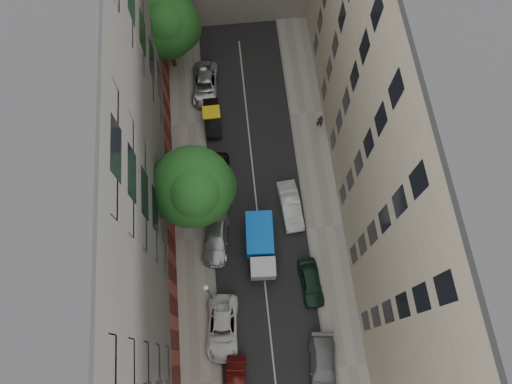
{
  "coord_description": "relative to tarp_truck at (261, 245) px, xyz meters",
  "views": [
    {
      "loc": [
        -1.33,
        -10.28,
        36.8
      ],
      "look_at": [
        -0.16,
        1.44,
        6.0
      ],
      "focal_mm": 32.0,
      "sensor_mm": 36.0,
      "label": 1
    }
  ],
  "objects": [
    {
      "name": "ground",
      "position": [
        0.07,
        1.32,
        -1.33
      ],
      "size": [
        120.0,
        120.0,
        0.0
      ],
      "primitive_type": "plane",
      "color": "#4C4C49",
      "rests_on": "ground"
    },
    {
      "name": "road_surface",
      "position": [
        0.07,
        1.32,
        -1.32
      ],
      "size": [
        8.0,
        44.0,
        0.02
      ],
      "primitive_type": "cube",
      "color": "black",
      "rests_on": "ground"
    },
    {
      "name": "sidewalk_left",
      "position": [
        -5.43,
        1.32,
        -1.26
      ],
      "size": [
        3.0,
        44.0,
        0.15
      ],
      "primitive_type": "cube",
      "color": "gray",
      "rests_on": "ground"
    },
    {
      "name": "sidewalk_right",
      "position": [
        5.57,
        1.32,
        -1.26
      ],
      "size": [
        3.0,
        44.0,
        0.15
      ],
      "primitive_type": "cube",
      "color": "gray",
      "rests_on": "ground"
    },
    {
      "name": "building_left",
      "position": [
        -10.93,
        1.32,
        8.67
      ],
      "size": [
        8.0,
        44.0,
        20.0
      ],
      "primitive_type": "cube",
      "color": "#4F4D4A",
      "rests_on": "ground"
    },
    {
      "name": "building_right",
      "position": [
        11.07,
        1.32,
        8.67
      ],
      "size": [
        8.0,
        44.0,
        20.0
      ],
      "primitive_type": "cube",
      "color": "#B8AA8F",
      "rests_on": "ground"
    },
    {
      "name": "tarp_truck",
      "position": [
        0.0,
        0.0,
        0.0
      ],
      "size": [
        2.33,
        5.34,
        2.42
      ],
      "rotation": [
        0.0,
        0.0,
        -0.06
      ],
      "color": "black",
      "rests_on": "ground"
    },
    {
      "name": "car_left_2",
      "position": [
        -3.53,
        -6.03,
        -0.63
      ],
      "size": [
        2.82,
        5.3,
        1.42
      ],
      "primitive_type": "imported",
      "rotation": [
        0.0,
        0.0,
        -0.09
      ],
      "color": "silver",
      "rests_on": "ground"
    },
    {
      "name": "car_left_3",
      "position": [
        -3.53,
        1.12,
        -0.62
      ],
      "size": [
        2.65,
        5.13,
        1.42
      ],
      "primitive_type": "imported",
      "rotation": [
        0.0,
        0.0,
        -0.14
      ],
      "color": "#B3B3B7",
      "rests_on": "ground"
    },
    {
      "name": "car_left_4",
      "position": [
        -2.99,
        6.58,
        -0.6
      ],
      "size": [
        2.42,
        4.54,
        1.47
      ],
      "primitive_type": "imported",
      "rotation": [
        0.0,
        0.0,
        -0.17
      ],
      "color": "black",
      "rests_on": "ground"
    },
    {
      "name": "car_left_5",
      "position": [
        -3.11,
        12.32,
        -0.68
      ],
      "size": [
        1.45,
        4.01,
        1.31
      ],
      "primitive_type": "imported",
      "rotation": [
        0.0,
        0.0,
        0.02
      ],
      "color": "black",
      "rests_on": "ground"
    },
    {
      "name": "car_left_6",
      "position": [
        -3.53,
        15.92,
        -0.64
      ],
      "size": [
        2.82,
        5.22,
        1.39
      ],
      "primitive_type": "imported",
      "rotation": [
        0.0,
        0.0,
        -0.1
      ],
      "color": "#BCBBC0",
      "rests_on": "ground"
    },
    {
      "name": "car_right_1",
      "position": [
        3.67,
        -9.48,
        -0.63
      ],
      "size": [
        2.51,
        5.03,
        1.4
      ],
      "primitive_type": "imported",
      "rotation": [
        0.0,
        0.0,
        -0.12
      ],
      "color": "slate",
      "rests_on": "ground"
    },
    {
      "name": "car_right_2",
      "position": [
        3.67,
        -3.28,
        -0.66
      ],
      "size": [
        1.84,
        4.06,
        1.35
      ],
      "primitive_type": "imported",
      "rotation": [
        0.0,
        0.0,
        0.06
      ],
      "color": "black",
      "rests_on": "ground"
    },
    {
      "name": "car_right_3",
      "position": [
        2.87,
        3.25,
        -0.6
      ],
      "size": [
        1.93,
        4.57,
        1.47
      ],
      "primitive_type": "imported",
      "rotation": [
        0.0,
        0.0,
        0.08
      ],
      "color": "silver",
      "rests_on": "ground"
    },
    {
      "name": "tree_mid",
      "position": [
        -4.43,
        3.17,
        5.29
      ],
      "size": [
        6.09,
        5.94,
        9.79
      ],
      "color": "#382619",
      "rests_on": "sidewalk_left"
    },
    {
      "name": "tree_far",
      "position": [
        -6.23,
        18.68,
        4.37
      ],
      "size": [
        6.11,
        5.96,
        8.69
      ],
      "color": "#382619",
      "rests_on": "sidewalk_left"
    },
    {
      "name": "lamp_post",
      "position": [
        -4.13,
        -3.73,
        2.54
      ],
      "size": [
        0.36,
        0.36,
        5.98
      ],
      "color": "#185635",
      "rests_on": "sidewalk_left"
    },
    {
      "name": "pedestrian",
      "position": [
        6.47,
        10.83,
        -0.33
      ],
      "size": [
        0.7,
        0.53,
        1.71
      ],
      "primitive_type": "imported",
      "rotation": [
        0.0,
        0.0,
        2.93
      ],
      "color": "black",
      "rests_on": "sidewalk_right"
    }
  ]
}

